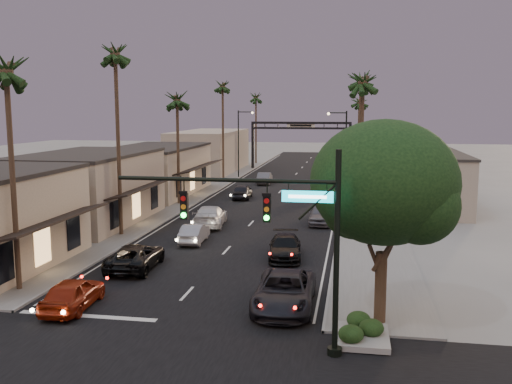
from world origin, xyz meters
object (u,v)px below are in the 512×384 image
at_px(palm_lb, 115,49).
at_px(palm_far, 256,95).
at_px(palm_rb, 361,77).
at_px(streetlight_right, 343,146).
at_px(arch, 301,133).
at_px(oncoming_pickup, 136,257).
at_px(oncoming_silver, 194,233).
at_px(palm_ra, 363,76).
at_px(curbside_black, 285,247).
at_px(traffic_signal, 285,222).
at_px(palm_rc, 359,100).
at_px(curbside_near, 285,291).
at_px(palm_la, 5,63).
at_px(streetlight_left, 240,138).
at_px(palm_ld, 223,83).
at_px(palm_lc, 177,96).
at_px(oncoming_red, 73,293).
at_px(corner_tree, 386,188).

height_order(palm_lb, palm_far, palm_lb).
bearing_deg(palm_rb, streetlight_right, 149.24).
relative_size(arch, oncoming_pickup, 2.90).
bearing_deg(oncoming_silver, palm_ra, -166.87).
bearing_deg(arch, palm_far, 136.05).
height_order(palm_far, curbside_black, palm_far).
distance_m(traffic_signal, streetlight_right, 41.02).
bearing_deg(palm_far, arch, -43.95).
relative_size(palm_rc, curbside_near, 2.09).
bearing_deg(streetlight_right, palm_ra, -85.43).
relative_size(traffic_signal, curbside_black, 1.76).
relative_size(palm_la, oncoming_pickup, 2.52).
relative_size(palm_ra, oncoming_pickup, 2.52).
distance_m(streetlight_left, palm_far, 20.96).
relative_size(palm_lb, palm_rb, 1.07).
relative_size(palm_la, palm_ra, 1.00).
bearing_deg(palm_far, palm_la, -90.25).
relative_size(streetlight_right, palm_far, 0.68).
height_order(palm_ld, oncoming_silver, palm_ld).
distance_m(palm_rc, oncoming_pickup, 52.66).
xyz_separation_m(traffic_signal, palm_ld, (-14.29, 51.00, 7.33)).
xyz_separation_m(palm_la, oncoming_silver, (5.89, 11.81, -10.78)).
xyz_separation_m(streetlight_right, oncoming_silver, (-9.63, -24.19, -4.67)).
height_order(palm_lb, palm_lc, palm_lb).
bearing_deg(palm_rc, palm_far, 140.36).
xyz_separation_m(traffic_signal, palm_la, (-14.29, 5.00, 6.36)).
distance_m(palm_lc, curbside_black, 24.24).
distance_m(palm_ra, palm_far, 56.58).
bearing_deg(streetlight_right, oncoming_red, -106.84).
bearing_deg(curbside_black, corner_tree, -68.17).
bearing_deg(oncoming_pickup, traffic_signal, 131.58).
xyz_separation_m(traffic_signal, palm_lc, (-14.29, 32.00, 5.39)).
distance_m(palm_rb, palm_far, 37.98).
bearing_deg(curbside_black, palm_la, -151.30).
height_order(arch, oncoming_red, arch).
bearing_deg(palm_rb, palm_far, 116.43).
height_order(palm_far, curbside_near, palm_far).
bearing_deg(palm_la, palm_far, 89.75).
bearing_deg(palm_rc, streetlight_left, -158.86).
relative_size(palm_ld, palm_rc, 1.16).
relative_size(palm_far, curbside_black, 2.73).
xyz_separation_m(palm_lc, curbside_near, (13.70, -27.20, -9.66)).
height_order(arch, palm_ra, palm_ra).
bearing_deg(traffic_signal, curbside_near, 97.02).
bearing_deg(traffic_signal, oncoming_pickup, 135.18).
height_order(streetlight_right, palm_lb, palm_lb).
bearing_deg(oncoming_red, oncoming_pickup, -96.25).
height_order(palm_rb, oncoming_silver, palm_rb).
height_order(arch, palm_lb, palm_lb).
height_order(palm_rc, oncoming_silver, palm_rc).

